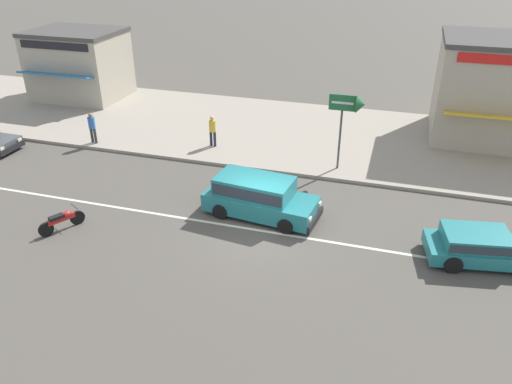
{
  "coord_description": "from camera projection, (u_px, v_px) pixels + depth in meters",
  "views": [
    {
      "loc": [
        4.41,
        -15.16,
        10.14
      ],
      "look_at": [
        -0.59,
        1.46,
        0.8
      ],
      "focal_mm": 35.0,
      "sensor_mm": 36.0,
      "label": 1
    }
  ],
  "objects": [
    {
      "name": "ground_plane",
      "position": [
        260.0,
        231.0,
        18.7
      ],
      "size": [
        160.0,
        160.0,
        0.0
      ],
      "primitive_type": "plane",
      "color": "#544F47"
    },
    {
      "name": "pedestrian_mid_kerb",
      "position": [
        213.0,
        129.0,
        25.02
      ],
      "size": [
        0.34,
        0.34,
        1.59
      ],
      "color": "#232838",
      "rests_on": "kerb_strip"
    },
    {
      "name": "motorcycle_2",
      "position": [
        62.0,
        220.0,
        18.56
      ],
      "size": [
        1.03,
        1.59,
        0.8
      ],
      "color": "black",
      "rests_on": "ground"
    },
    {
      "name": "shopfront_mid_block",
      "position": [
        509.0,
        90.0,
        25.21
      ],
      "size": [
        7.14,
        5.89,
        5.16
      ],
      "color": "#B2A893",
      "rests_on": "kerb_strip"
    },
    {
      "name": "pedestrian_by_shop",
      "position": [
        92.0,
        126.0,
        25.39
      ],
      "size": [
        0.34,
        0.34,
        1.61
      ],
      "color": "#333338",
      "rests_on": "kerb_strip"
    },
    {
      "name": "minivan_teal_1",
      "position": [
        258.0,
        195.0,
        19.37
      ],
      "size": [
        4.64,
        2.27,
        1.56
      ],
      "color": "teal",
      "rests_on": "ground"
    },
    {
      "name": "kerb_strip",
      "position": [
        311.0,
        135.0,
        27.0
      ],
      "size": [
        68.0,
        10.0,
        0.15
      ],
      "primitive_type": "cube",
      "color": "#9E9384",
      "rests_on": "ground"
    },
    {
      "name": "shopfront_corner_warung",
      "position": [
        79.0,
        64.0,
        31.82
      ],
      "size": [
        5.53,
        5.03,
        4.23
      ],
      "color": "#B2A893",
      "rests_on": "kerb_strip"
    },
    {
      "name": "lane_centre_stripe",
      "position": [
        260.0,
        230.0,
        18.7
      ],
      "size": [
        50.4,
        0.14,
        0.01
      ],
      "primitive_type": "cube",
      "color": "silver",
      "rests_on": "ground"
    },
    {
      "name": "hatchback_teal_3",
      "position": [
        482.0,
        246.0,
        16.78
      ],
      "size": [
        4.23,
        2.29,
        1.1
      ],
      "color": "teal",
      "rests_on": "ground"
    },
    {
      "name": "arrow_signboard",
      "position": [
        355.0,
        108.0,
        21.58
      ],
      "size": [
        1.55,
        0.78,
        3.54
      ],
      "color": "#4C4C51",
      "rests_on": "kerb_strip"
    }
  ]
}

